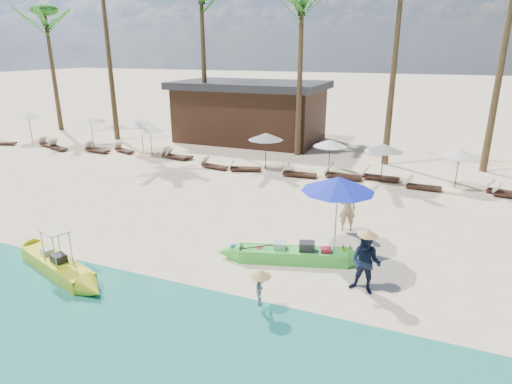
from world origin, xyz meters
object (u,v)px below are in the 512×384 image
at_px(tourist, 347,209).
at_px(green_canoe, 293,255).
at_px(blue_umbrella, 338,184).
at_px(yellow_canoe, 57,265).

bearing_deg(tourist, green_canoe, 50.33).
relative_size(green_canoe, blue_umbrella, 2.08).
distance_m(yellow_canoe, blue_umbrella, 9.14).
distance_m(green_canoe, yellow_canoe, 7.31).
xyz_separation_m(green_canoe, yellow_canoe, (-6.50, -3.35, -0.00)).
bearing_deg(green_canoe, yellow_canoe, -168.49).
height_order(yellow_canoe, tourist, tourist).
bearing_deg(blue_umbrella, yellow_canoe, -148.00).
bearing_deg(yellow_canoe, tourist, 59.48).
bearing_deg(tourist, blue_umbrella, 67.69).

